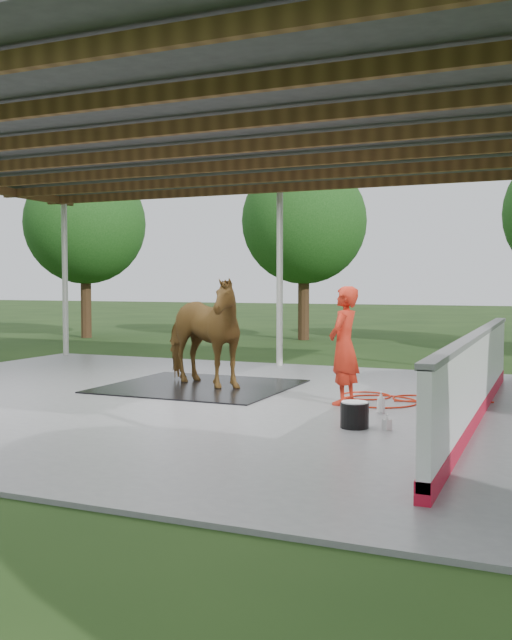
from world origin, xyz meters
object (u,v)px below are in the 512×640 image
at_px(dasher_board, 477,378).
at_px(wash_bucket, 355,414).
at_px(handler, 344,345).
at_px(horse, 199,332).

relative_size(dasher_board, wash_bucket, 22.67).
bearing_deg(handler, horse, -98.45).
distance_m(horse, wash_bucket, 4.17).
bearing_deg(wash_bucket, dasher_board, 41.66).
relative_size(horse, wash_bucket, 6.20).
bearing_deg(horse, handler, -80.36).
height_order(handler, wash_bucket, handler).
height_order(horse, handler, horse).
bearing_deg(dasher_board, wash_bucket, -138.34).
distance_m(dasher_board, horse, 4.85).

